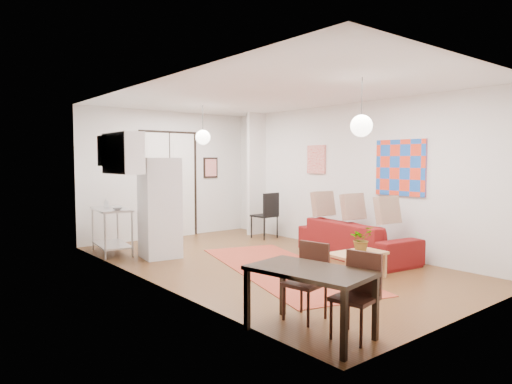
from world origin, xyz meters
TOP-DOWN VIEW (x-y plane):
  - floor at (0.00, 0.00)m, footprint 7.00×7.00m
  - ceiling at (0.00, 0.00)m, footprint 4.20×7.00m
  - wall_back at (0.00, 3.50)m, footprint 4.20×0.02m
  - wall_front at (0.00, -3.50)m, footprint 4.20×0.02m
  - wall_left at (-2.10, 0.00)m, footprint 0.02×7.00m
  - wall_right at (2.10, 0.00)m, footprint 0.02×7.00m
  - double_doors at (0.00, 3.46)m, footprint 1.44×0.06m
  - stub_partition at (1.85, 2.55)m, footprint 0.50×0.10m
  - wall_cabinet at (-1.92, 1.50)m, footprint 0.35×1.00m
  - painting_popart at (2.08, -1.25)m, footprint 0.05×1.00m
  - painting_abstract at (2.08, 0.80)m, footprint 0.05×0.50m
  - poster_back at (1.15, 3.47)m, footprint 0.40×0.03m
  - print_left at (-2.07, 2.00)m, footprint 0.03×0.44m
  - pendant_back at (0.00, 2.00)m, footprint 0.30×0.30m
  - pendant_front at (0.00, -2.00)m, footprint 0.30×0.30m
  - kilim_rug at (-0.07, -0.47)m, footprint 2.53×4.21m
  - sofa at (1.58, -0.69)m, footprint 2.44×1.23m
  - coffee_table at (0.41, -1.63)m, footprint 0.93×0.57m
  - potted_plant at (0.51, -1.63)m, footprint 0.37×0.33m
  - kitchen_counter at (-1.75, 2.50)m, footprint 0.72×1.20m
  - bowl at (-1.75, 2.20)m, footprint 0.27×0.27m
  - soap_bottle at (-1.75, 2.75)m, footprint 0.11×0.11m
  - fridge at (-1.19, 1.62)m, footprint 0.73×0.73m
  - dining_table at (-1.75, -2.75)m, footprint 0.92×1.35m
  - dining_chair_near at (-1.47, -2.32)m, footprint 0.47×0.61m
  - dining_chair_far at (-1.47, -3.02)m, footprint 0.47×0.61m
  - black_side_chair at (1.63, 2.10)m, footprint 0.51×0.51m

SIDE VIEW (x-z plane):
  - floor at x=0.00m, z-range 0.00..0.00m
  - kilim_rug at x=-0.07m, z-range 0.00..0.01m
  - sofa at x=1.58m, z-range 0.00..0.68m
  - coffee_table at x=0.41m, z-range 0.15..0.54m
  - dining_chair_near at x=-1.47m, z-range 0.06..0.92m
  - dining_chair_far at x=-1.47m, z-range 0.06..0.92m
  - kitchen_counter at x=-1.75m, z-range 0.12..0.99m
  - potted_plant at x=0.51m, z-range 0.40..0.79m
  - dining_table at x=-1.75m, z-range 0.27..0.95m
  - black_side_chair at x=1.63m, z-range 0.09..1.14m
  - bowl at x=-1.75m, z-range 0.87..0.92m
  - fridge at x=-1.19m, z-range 0.00..1.83m
  - soap_bottle at x=-1.75m, z-range 0.87..1.05m
  - double_doors at x=0.00m, z-range -0.05..2.45m
  - wall_back at x=0.00m, z-range 0.00..2.90m
  - wall_front at x=0.00m, z-range 0.00..2.90m
  - wall_left at x=-2.10m, z-range 0.00..2.90m
  - wall_right at x=2.10m, z-range 0.00..2.90m
  - stub_partition at x=1.85m, z-range 0.00..2.90m
  - poster_back at x=1.15m, z-range 1.35..1.85m
  - painting_popart at x=2.08m, z-range 1.15..2.15m
  - painting_abstract at x=2.08m, z-range 1.50..2.10m
  - wall_cabinet at x=-1.92m, z-range 1.55..2.25m
  - print_left at x=-2.07m, z-range 1.68..2.22m
  - pendant_back at x=0.00m, z-range 1.85..2.65m
  - pendant_front at x=0.00m, z-range 1.85..2.65m
  - ceiling at x=0.00m, z-range 2.89..2.91m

